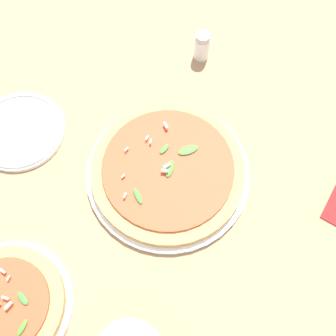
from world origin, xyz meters
The scene contains 5 objects.
ground_plane centered at (0.00, 0.00, 0.00)m, with size 6.00×6.00×0.00m, color #9E7A56.
pizza_arugula_main centered at (-0.02, -0.01, 0.02)m, with size 0.31×0.31×0.05m.
pizza_personal_side centered at (-0.38, 0.03, 0.02)m, with size 0.21×0.21×0.05m.
side_plate_white centered at (-0.14, 0.27, 0.01)m, with size 0.18×0.18×0.02m.
shaker_pepper centered at (0.24, 0.12, 0.03)m, with size 0.03×0.03×0.07m.
Camera 1 is at (-0.25, -0.21, 0.69)m, focal length 42.00 mm.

